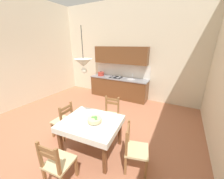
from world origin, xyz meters
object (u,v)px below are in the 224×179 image
Objects in this scene: kitchen_cabinetry at (119,79)px; dining_table at (91,126)px; fruit_bowl at (95,120)px; dining_chair_camera_side at (58,164)px; dining_chair_kitchen_side at (110,115)px; pendant_lamp at (83,63)px; dining_chair_window_side at (135,149)px; dining_chair_tv_side at (63,121)px.

dining_table is at bearing -74.78° from kitchen_cabinetry.
dining_table is (0.87, -3.19, -0.23)m from kitchen_cabinetry.
fruit_bowl is (0.09, 0.00, 0.19)m from dining_table.
dining_chair_kitchen_side is (0.01, 1.79, 0.00)m from dining_chair_camera_side.
pendant_lamp is (0.82, -3.25, 1.11)m from kitchen_cabinetry.
pendant_lamp is at bearing -176.72° from dining_chair_window_side.
pendant_lamp reaches higher than dining_table.
dining_chair_tv_side is 1.77m from pendant_lamp.
dining_chair_camera_side reaches higher than dining_table.
fruit_bowl is at bearing 23.21° from pendant_lamp.
kitchen_cabinetry is 8.65× the size of fruit_bowl.
dining_chair_kitchen_side is (0.92, 0.83, 0.00)m from dining_chair_tv_side.
dining_chair_camera_side is 3.10× the size of fruit_bowl.
dining_chair_tv_side is at bearing 133.62° from dining_chair_camera_side.
kitchen_cabinetry is 2.79× the size of dining_chair_kitchen_side.
dining_chair_kitchen_side is at bearing 89.77° from dining_chair_camera_side.
dining_table is at bearing -3.56° from dining_chair_tv_side.
dining_chair_kitchen_side is at bearing 138.42° from dining_chair_window_side.
pendant_lamp is at bearing -7.40° from dining_chair_tv_side.
dining_chair_window_side is at bearing -0.10° from fruit_bowl.
dining_chair_camera_side is 0.98m from fruit_bowl.
dining_chair_tv_side reaches higher than fruit_bowl.
kitchen_cabinetry is 1.99× the size of dining_table.
pendant_lamp is at bearing -128.82° from dining_table.
dining_table is 1.40× the size of dining_chair_kitchen_side.
pendant_lamp is (-0.03, -0.95, 1.53)m from dining_chair_kitchen_side.
dining_chair_camera_side is 1.00× the size of dining_chair_tv_side.
kitchen_cabinetry is 3.32m from dining_table.
dining_chair_tv_side is at bearing -91.25° from kitchen_cabinetry.
kitchen_cabinetry reaches higher than fruit_bowl.
dining_table is 1.40× the size of dining_chair_camera_side.
dining_chair_camera_side is 1.79m from dining_chair_kitchen_side.
dining_chair_kitchen_side is 3.10× the size of fruit_bowl.
dining_chair_tv_side is 1.16× the size of pendant_lamp.
dining_chair_window_side is at bearing 41.65° from dining_chair_camera_side.
fruit_bowl is at bearing -3.06° from dining_chair_tv_side.
dining_chair_window_side is at bearing 0.09° from dining_table.
dining_table is 0.91m from dining_chair_camera_side.
dining_table is at bearing -178.11° from fruit_bowl.
dining_chair_camera_side and dining_chair_kitchen_side have the same top height.
kitchen_cabinetry is 3.33m from fruit_bowl.
dining_chair_window_side is at bearing 3.28° from pendant_lamp.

